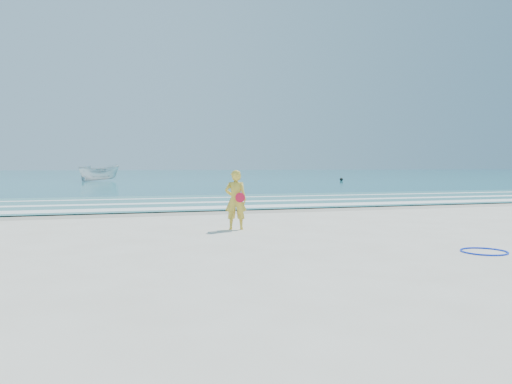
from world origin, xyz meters
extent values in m
plane|color=silver|center=(0.00, 0.00, 0.00)|extent=(400.00, 400.00, 0.00)
cube|color=#B2A893|center=(0.00, 9.00, 0.00)|extent=(400.00, 2.40, 0.00)
cube|color=#19727F|center=(0.00, 105.00, 0.02)|extent=(400.00, 190.00, 0.04)
cube|color=#59B7AD|center=(0.00, 14.00, 0.04)|extent=(400.00, 10.00, 0.01)
cube|color=white|center=(0.00, 10.30, 0.05)|extent=(400.00, 1.40, 0.01)
cube|color=white|center=(0.00, 13.20, 0.05)|extent=(400.00, 0.90, 0.01)
cube|color=white|center=(0.00, 16.50, 0.05)|extent=(400.00, 0.60, 0.01)
torus|color=#0D32F0|center=(3.76, -1.43, 0.02)|extent=(1.11, 1.11, 0.03)
imported|color=silver|center=(-4.06, 48.84, 0.96)|extent=(5.10, 3.63, 1.85)
sphere|color=black|center=(22.06, 41.29, 0.23)|extent=(0.38, 0.38, 0.38)
imported|color=gold|center=(-0.14, 3.57, 0.82)|extent=(0.69, 0.57, 1.64)
cylinder|color=#FC1639|center=(-0.06, 3.39, 0.89)|extent=(0.27, 0.08, 0.27)
camera|label=1|loc=(-3.60, -9.66, 1.75)|focal=35.00mm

